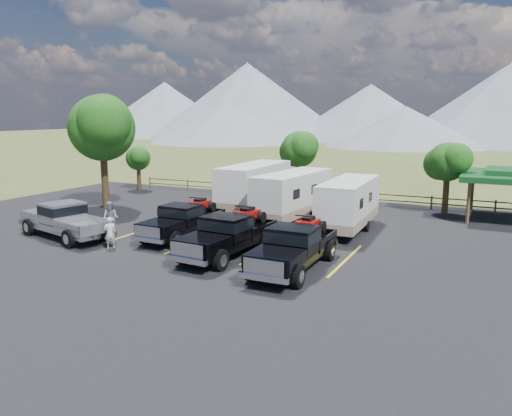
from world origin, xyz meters
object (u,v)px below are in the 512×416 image
at_px(rig_left, 184,220).
at_px(trailer_left, 254,187).
at_px(rig_center, 229,234).
at_px(rig_right, 295,246).
at_px(tree_big_nw, 102,128).
at_px(trailer_center, 293,196).
at_px(person_a, 110,233).
at_px(person_b, 111,218).
at_px(pickup_silver, 65,220).
at_px(trailer_right, 349,205).

bearing_deg(rig_left, trailer_left, 89.88).
bearing_deg(trailer_left, rig_center, -71.65).
bearing_deg(rig_right, tree_big_nw, 156.57).
xyz_separation_m(tree_big_nw, rig_center, (13.37, -6.58, -4.53)).
bearing_deg(trailer_center, trailer_left, 158.66).
xyz_separation_m(person_a, person_b, (-1.94, 2.23, 0.13)).
bearing_deg(tree_big_nw, person_b, -46.00).
relative_size(rig_left, pickup_silver, 0.91).
bearing_deg(person_b, trailer_right, 16.50).
bearing_deg(tree_big_nw, rig_left, -25.79).
distance_m(rig_left, rig_center, 4.29).
bearing_deg(person_b, trailer_center, 31.91).
distance_m(rig_left, trailer_center, 7.43).
xyz_separation_m(trailer_left, pickup_silver, (-5.82, -11.02, -0.68)).
distance_m(trailer_right, person_b, 13.15).
distance_m(rig_right, pickup_silver, 12.93).
relative_size(rig_left, person_a, 3.84).
distance_m(trailer_left, trailer_right, 7.83).
distance_m(rig_left, pickup_silver, 6.26).
bearing_deg(person_b, trailer_left, 53.05).
xyz_separation_m(rig_right, trailer_right, (0.15, 7.91, 0.49)).
distance_m(tree_big_nw, rig_left, 11.57).
height_order(trailer_left, person_a, trailer_left).
bearing_deg(pickup_silver, tree_big_nw, -137.92).
distance_m(rig_left, trailer_left, 8.21).
bearing_deg(tree_big_nw, pickup_silver, -61.91).
relative_size(rig_right, trailer_left, 0.69).
bearing_deg(person_a, trailer_left, -143.32).
xyz_separation_m(tree_big_nw, trailer_center, (13.28, 1.78, -3.99)).
distance_m(tree_big_nw, person_b, 9.38).
bearing_deg(tree_big_nw, rig_center, -26.19).
distance_m(tree_big_nw, trailer_left, 11.13).
bearing_deg(person_b, pickup_silver, -149.37).
bearing_deg(rig_left, trailer_center, 61.45).
bearing_deg(trailer_center, rig_left, -114.46).
height_order(rig_center, rig_right, rig_center).
relative_size(trailer_left, pickup_silver, 1.38).
height_order(trailer_right, pickup_silver, trailer_right).
bearing_deg(trailer_center, rig_center, -83.66).
height_order(rig_right, pickup_silver, rig_right).
bearing_deg(tree_big_nw, trailer_center, 7.64).
bearing_deg(pickup_silver, rig_right, 104.88).
bearing_deg(trailer_right, rig_left, -146.47).
bearing_deg(rig_left, trailer_right, 36.61).
height_order(tree_big_nw, trailer_right, tree_big_nw).
relative_size(tree_big_nw, rig_right, 1.24).
bearing_deg(trailer_left, trailer_center, -28.07).
height_order(trailer_center, person_b, trailer_center).
xyz_separation_m(trailer_right, person_b, (-11.41, -6.51, -0.59)).
bearing_deg(person_b, tree_big_nw, 120.80).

